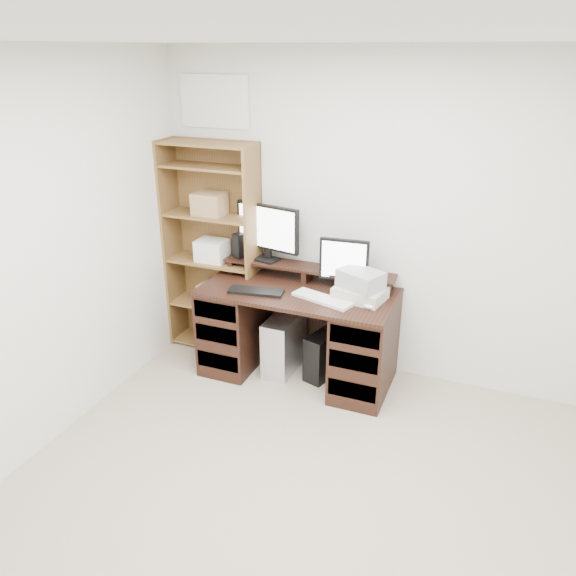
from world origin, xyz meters
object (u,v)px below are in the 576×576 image
Objects in this scene: bookshelf at (214,247)px; tower_black at (325,354)px; monitor_small at (344,263)px; desk at (298,331)px; monitor_wide at (268,230)px; tower_silver at (284,343)px; printer at (360,293)px.

tower_black is at bearing -7.78° from bookshelf.
desk is at bearing -163.58° from monitor_small.
monitor_wide is 1.39× the size of tower_black.
tower_silver is 1.16× the size of tower_black.
monitor_wide is 1.11m from tower_black.
tower_black is (-0.11, -0.06, -0.78)m from monitor_small.
tower_silver is at bearing -174.54° from monitor_small.
bookshelf is at bearing -165.97° from monitor_wide.
bookshelf reaches higher than tower_silver.
tower_silver is at bearing 162.97° from desk.
monitor_small is 0.27m from printer.
printer is (0.16, -0.11, -0.18)m from monitor_small.
tower_black is 1.29m from bookshelf.
monitor_small is 0.87m from tower_silver.
monitor_small is (0.32, 0.12, 0.58)m from desk.
monitor_small is 1.14× the size of printer.
monitor_small is at bearing 2.41° from monitor_wide.
monitor_wide reaches higher than tower_black.
desk is 3.63× the size of tower_black.
bookshelf is (-1.33, 0.20, 0.12)m from printer.
monitor_small reaches higher than desk.
monitor_small is at bearing 43.87° from tower_black.
tower_silver is at bearing -158.29° from tower_black.
monitor_small is 0.99× the size of tower_black.
tower_silver is (-0.62, 0.03, -0.56)m from printer.
monitor_small reaches higher than printer.
printer is 0.20× the size of bookshelf.
desk is at bearing -15.60° from tower_silver.
desk is 0.83× the size of bookshelf.
desk is 2.62× the size of monitor_wide.
desk is 0.30m from tower_black.
tower_black is (-0.28, 0.05, -0.60)m from printer.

